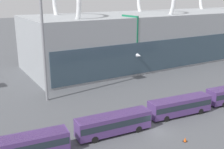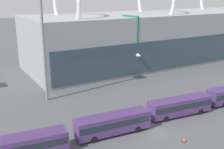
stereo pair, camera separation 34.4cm
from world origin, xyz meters
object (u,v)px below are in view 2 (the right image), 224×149
(shuttle_bus_0, at_px, (22,146))
(traffic_cone_0, at_px, (184,140))
(shuttle_bus_1, at_px, (113,123))
(shuttle_bus_2, at_px, (180,105))
(airliner_at_gate_far, at_px, (98,45))
(floodlight_mast, at_px, (41,10))

(shuttle_bus_0, distance_m, traffic_cone_0, 21.88)
(shuttle_bus_1, relative_size, shuttle_bus_2, 1.00)
(shuttle_bus_0, bearing_deg, airliner_at_gate_far, 57.88)
(floodlight_mast, bearing_deg, airliner_at_gate_far, 44.34)
(floodlight_mast, bearing_deg, shuttle_bus_1, -77.00)
(airliner_at_gate_far, bearing_deg, shuttle_bus_2, 166.43)
(shuttle_bus_1, height_order, traffic_cone_0, shuttle_bus_1)
(shuttle_bus_0, xyz_separation_m, floodlight_mast, (8.92, 18.05, 15.38))
(shuttle_bus_0, xyz_separation_m, traffic_cone_0, (20.59, -7.25, -1.49))
(airliner_at_gate_far, xyz_separation_m, shuttle_bus_0, (-31.98, -40.58, -3.47))
(airliner_at_gate_far, height_order, shuttle_bus_1, airliner_at_gate_far)
(shuttle_bus_1, bearing_deg, floodlight_mast, 107.53)
(airliner_at_gate_far, distance_m, shuttle_bus_0, 51.78)
(shuttle_bus_1, relative_size, floodlight_mast, 0.45)
(airliner_at_gate_far, distance_m, traffic_cone_0, 49.42)
(shuttle_bus_1, bearing_deg, shuttle_bus_0, -176.11)
(shuttle_bus_2, relative_size, traffic_cone_0, 17.82)
(shuttle_bus_0, bearing_deg, traffic_cone_0, -13.28)
(airliner_at_gate_far, relative_size, shuttle_bus_0, 3.35)
(airliner_at_gate_far, relative_size, shuttle_bus_1, 3.36)
(shuttle_bus_1, distance_m, traffic_cone_0, 10.42)
(traffic_cone_0, bearing_deg, airliner_at_gate_far, 76.61)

